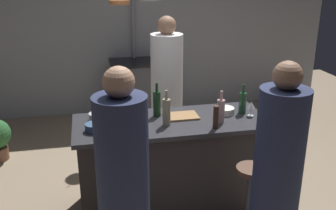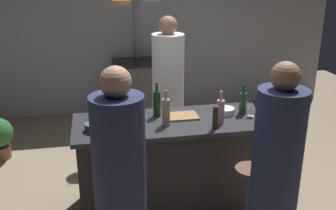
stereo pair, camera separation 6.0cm
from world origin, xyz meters
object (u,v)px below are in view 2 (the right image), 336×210
(cutting_board, at_px, (181,116))
(guest_left, at_px, (121,194))
(pepper_mill, at_px, (215,118))
(wine_glass_by_chef, at_px, (251,106))
(stove_range, at_px, (140,89))
(bar_stool_right, at_px, (248,200))
(wine_bottle_red, at_px, (157,103))
(mixing_bowl_ceramic, at_px, (225,111))
(guest_right, at_px, (274,181))
(wine_bottle_rose, at_px, (220,111))
(wine_bottle_green, at_px, (243,103))
(mixing_bowl_blue, at_px, (94,127))
(wine_bottle_white, at_px, (166,112))
(mixing_bowl_steel, at_px, (98,116))
(chef, at_px, (168,97))
(wine_glass_near_left_guest, at_px, (131,119))

(cutting_board, bearing_deg, guest_left, -122.41)
(pepper_mill, bearing_deg, wine_glass_by_chef, 26.87)
(stove_range, relative_size, bar_stool_right, 1.31)
(pepper_mill, distance_m, wine_bottle_red, 0.60)
(mixing_bowl_ceramic, bearing_deg, guest_right, -88.79)
(wine_bottle_rose, height_order, wine_bottle_green, wine_bottle_rose)
(wine_bottle_green, bearing_deg, mixing_bowl_blue, -174.03)
(wine_glass_by_chef, bearing_deg, stove_range, 107.03)
(cutting_board, xyz_separation_m, wine_bottle_green, (0.61, -0.02, 0.10))
(wine_glass_by_chef, bearing_deg, wine_bottle_white, -176.43)
(bar_stool_right, height_order, wine_bottle_green, wine_bottle_green)
(cutting_board, relative_size, wine_glass_by_chef, 2.19)
(guest_left, bearing_deg, stove_range, 80.92)
(wine_bottle_green, distance_m, wine_bottle_white, 0.80)
(guest_right, height_order, wine_bottle_green, guest_right)
(bar_stool_right, relative_size, pepper_mill, 3.24)
(wine_bottle_red, xyz_separation_m, mixing_bowl_steel, (-0.56, 0.01, -0.09))
(stove_range, distance_m, mixing_bowl_steel, 2.44)
(chef, distance_m, pepper_mill, 1.25)
(chef, height_order, mixing_bowl_ceramic, chef)
(bar_stool_right, bearing_deg, guest_right, -86.93)
(wine_bottle_red, distance_m, mixing_bowl_blue, 0.65)
(stove_range, relative_size, guest_left, 0.53)
(mixing_bowl_blue, bearing_deg, guest_left, -79.71)
(wine_bottle_white, bearing_deg, wine_bottle_red, 100.06)
(guest_right, distance_m, cutting_board, 1.16)
(bar_stool_right, distance_m, mixing_bowl_blue, 1.46)
(bar_stool_right, bearing_deg, mixing_bowl_ceramic, 90.19)
(cutting_board, bearing_deg, mixing_bowl_steel, 173.91)
(wine_bottle_red, bearing_deg, pepper_mill, -41.86)
(wine_bottle_rose, xyz_separation_m, wine_glass_near_left_guest, (-0.81, -0.00, -0.01))
(wine_bottle_white, bearing_deg, wine_bottle_rose, -5.51)
(guest_left, bearing_deg, guest_right, -1.72)
(stove_range, xyz_separation_m, wine_bottle_red, (-0.11, -2.31, 0.58))
(wine_bottle_green, relative_size, wine_glass_by_chef, 1.99)
(chef, distance_m, wine_bottle_white, 1.10)
(mixing_bowl_ceramic, bearing_deg, wine_bottle_green, -6.26)
(pepper_mill, relative_size, mixing_bowl_steel, 1.26)
(stove_range, xyz_separation_m, cutting_board, (0.11, -2.38, 0.46))
(mixing_bowl_blue, bearing_deg, stove_range, 74.61)
(wine_glass_by_chef, bearing_deg, chef, 121.21)
(wine_bottle_red, distance_m, wine_bottle_rose, 0.61)
(stove_range, xyz_separation_m, wine_bottle_white, (-0.07, -2.55, 0.58))
(wine_bottle_white, relative_size, mixing_bowl_blue, 1.98)
(wine_glass_near_left_guest, bearing_deg, stove_range, 81.64)
(guest_left, xyz_separation_m, cutting_board, (0.65, 1.03, 0.13))
(wine_bottle_green, height_order, mixing_bowl_blue, wine_bottle_green)
(guest_right, distance_m, wine_glass_near_left_guest, 1.29)
(bar_stool_right, distance_m, wine_bottle_red, 1.20)
(cutting_board, bearing_deg, wine_bottle_red, 160.43)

